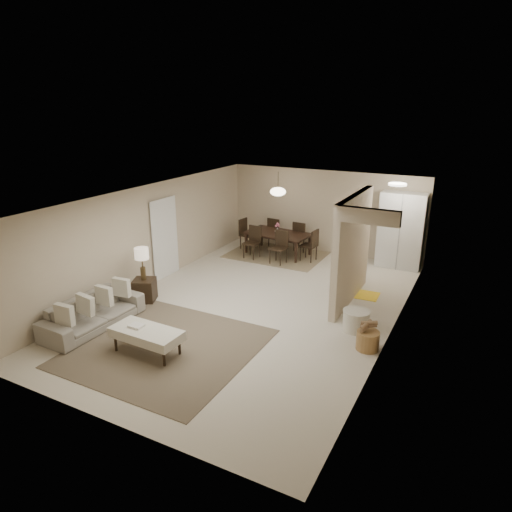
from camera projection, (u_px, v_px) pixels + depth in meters
The scene contains 22 objects.
floor at pixel (255, 306), 10.34m from camera, with size 9.00×9.00×0.00m, color beige.
ceiling at pixel (255, 197), 9.55m from camera, with size 9.00×9.00×0.00m, color white.
back_wall at pixel (324, 212), 13.73m from camera, with size 6.00×6.00×0.00m, color #C2AD92.
left_wall at pixel (148, 236), 11.26m from camera, with size 9.00×9.00×0.00m, color #C2AD92.
right_wall at pixel (395, 276), 8.63m from camera, with size 9.00×9.00×0.00m, color #C2AD92.
partition at pixel (352, 249), 10.21m from camera, with size 0.15×2.50×2.50m, color #C2AD92.
doorway at pixel (164, 239), 11.82m from camera, with size 0.04×0.90×2.04m, color black.
pantry_cabinet at pixel (401, 231), 12.47m from camera, with size 1.20×0.55×2.10m, color silver.
flush_light at pixel (398, 184), 11.25m from camera, with size 0.44×0.44×0.05m, color white.
living_rug at pixel (167, 348), 8.55m from camera, with size 3.20×3.20×0.01m, color brown.
sofa at pixel (93, 313), 9.27m from camera, with size 0.84×2.15×0.63m, color gray.
ottoman_bench at pixel (146, 334), 8.27m from camera, with size 1.35×0.65×0.48m.
side_table at pixel (145, 290), 10.53m from camera, with size 0.48×0.48×0.52m, color black.
table_lamp at pixel (142, 256), 10.27m from camera, with size 0.32×0.32×0.76m.
round_pouf at pixel (356, 320), 9.17m from camera, with size 0.55×0.55×0.42m, color beige.
wicker_basket at pixel (368, 340), 8.46m from camera, with size 0.42×0.42×0.36m, color brown.
dining_rug at pixel (277, 254), 13.85m from camera, with size 2.80×2.10×0.01m, color #8A7555.
dining_table at pixel (277, 244), 13.75m from camera, with size 1.91×1.07×0.67m, color black.
dining_chairs at pixel (277, 239), 13.70m from camera, with size 2.57×1.95×0.95m.
vase at pixel (277, 230), 13.61m from camera, with size 0.16×0.16×0.17m, color silver.
yellow_mat at pixel (358, 294), 10.96m from camera, with size 0.96×0.59×0.01m, color yellow.
pendant_light at pixel (278, 192), 13.24m from camera, with size 0.46×0.46×0.71m.
Camera 1 is at (4.38, -8.37, 4.36)m, focal length 32.00 mm.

